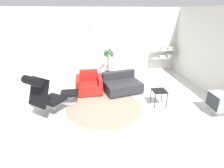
{
  "coord_description": "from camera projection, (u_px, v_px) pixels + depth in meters",
  "views": [
    {
      "loc": [
        -0.62,
        -4.89,
        2.65
      ],
      "look_at": [
        0.07,
        0.05,
        0.55
      ],
      "focal_mm": 28.0,
      "sensor_mm": 36.0,
      "label": 1
    }
  ],
  "objects": [
    {
      "name": "ground_plane",
      "position": [
        110.0,
        101.0,
        5.58
      ],
      "size": [
        12.0,
        12.0,
        0.0
      ],
      "primitive_type": "plane",
      "color": "silver"
    },
    {
      "name": "wall_back",
      "position": [
        101.0,
        41.0,
        7.66
      ],
      "size": [
        12.0,
        0.09,
        2.8
      ],
      "color": "silver",
      "rests_on": "ground_plane"
    },
    {
      "name": "wall_right",
      "position": [
        220.0,
        54.0,
        5.48
      ],
      "size": [
        0.06,
        12.0,
        2.8
      ],
      "color": "silver",
      "rests_on": "ground_plane"
    },
    {
      "name": "round_rug",
      "position": [
        104.0,
        106.0,
        5.22
      ],
      "size": [
        2.25,
        2.25,
        0.01
      ],
      "color": "tan",
      "rests_on": "ground_plane"
    },
    {
      "name": "lounge_chair",
      "position": [
        42.0,
        92.0,
        4.42
      ],
      "size": [
        0.98,
        1.04,
        1.23
      ],
      "rotation": [
        0.0,
        0.0,
        -0.66
      ],
      "color": "#BCBCC1",
      "rests_on": "ground_plane"
    },
    {
      "name": "ottoman",
      "position": [
        70.0,
        95.0,
        5.36
      ],
      "size": [
        0.53,
        0.45,
        0.35
      ],
      "color": "#BCBCC1",
      "rests_on": "ground_plane"
    },
    {
      "name": "armchair_red",
      "position": [
        89.0,
        85.0,
        6.04
      ],
      "size": [
        0.87,
        0.79,
        0.75
      ],
      "rotation": [
        0.0,
        0.0,
        3.15
      ],
      "color": "silver",
      "rests_on": "ground_plane"
    },
    {
      "name": "couch_low",
      "position": [
        122.0,
        85.0,
        6.16
      ],
      "size": [
        1.39,
        1.17,
        0.64
      ],
      "rotation": [
        0.0,
        0.0,
        3.36
      ],
      "color": "black",
      "rests_on": "ground_plane"
    },
    {
      "name": "side_table",
      "position": [
        159.0,
        92.0,
        5.15
      ],
      "size": [
        0.4,
        0.4,
        0.48
      ],
      "color": "black",
      "rests_on": "ground_plane"
    },
    {
      "name": "crt_television",
      "position": [
        220.0,
        103.0,
        4.75
      ],
      "size": [
        0.55,
        0.58,
        0.6
      ],
      "rotation": [
        0.0,
        0.0,
        1.51
      ],
      "color": "#B7B7B7",
      "rests_on": "ground_plane"
    },
    {
      "name": "potted_plant",
      "position": [
        108.0,
        61.0,
        7.34
      ],
      "size": [
        0.5,
        0.49,
        1.35
      ],
      "color": "#333338",
      "rests_on": "ground_plane"
    },
    {
      "name": "shelf_unit",
      "position": [
        165.0,
        53.0,
        7.98
      ],
      "size": [
        1.06,
        0.28,
        1.88
      ],
      "color": "#BCBCC1",
      "rests_on": "ground_plane"
    }
  ]
}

